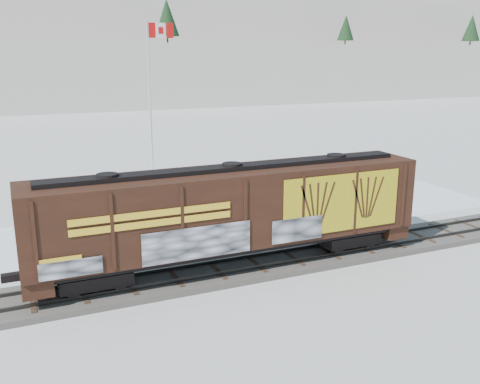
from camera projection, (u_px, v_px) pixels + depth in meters
name	position (u px, v px, depth m)	size (l,w,h in m)	color
ground	(254.00, 268.00, 25.71)	(500.00, 500.00, 0.00)	white
rail_track	(254.00, 265.00, 25.67)	(50.00, 3.40, 0.43)	#59544C
parking_strip	(202.00, 224.00, 32.36)	(40.00, 8.00, 0.03)	white
hillside	(39.00, 38.00, 146.19)	(360.00, 110.00, 93.00)	white
hopper_railcar	(232.00, 210.00, 24.50)	(18.44, 3.06, 4.70)	black
flagpole	(153.00, 132.00, 37.99)	(2.30, 0.90, 12.26)	silver
car_silver	(77.00, 226.00, 29.71)	(1.60, 3.98, 1.36)	#B8BAC0
car_white	(179.00, 210.00, 32.31)	(1.69, 4.84, 1.60)	silver
car_dark	(321.00, 199.00, 34.85)	(2.21, 5.44, 1.58)	black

